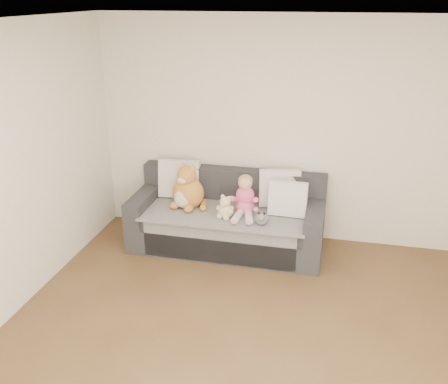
# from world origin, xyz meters

# --- Properties ---
(room_shell) EXTENTS (5.00, 5.00, 5.00)m
(room_shell) POSITION_xyz_m (0.00, 0.42, 1.30)
(room_shell) COLOR brown
(room_shell) RESTS_ON ground
(sofa) EXTENTS (2.20, 0.94, 0.85)m
(sofa) POSITION_xyz_m (-0.61, 2.06, 0.31)
(sofa) COLOR #29292E
(sofa) RESTS_ON ground
(cushion_left) EXTENTS (0.51, 0.27, 0.47)m
(cushion_left) POSITION_xyz_m (-1.26, 2.30, 0.70)
(cushion_left) COLOR silver
(cushion_left) RESTS_ON sofa
(cushion_right_back) EXTENTS (0.50, 0.30, 0.45)m
(cushion_right_back) POSITION_xyz_m (-0.05, 2.28, 0.69)
(cushion_right_back) COLOR silver
(cushion_right_back) RESTS_ON sofa
(cushion_right_front) EXTENTS (0.43, 0.20, 0.40)m
(cushion_right_front) POSITION_xyz_m (0.08, 2.04, 0.67)
(cushion_right_front) COLOR silver
(cushion_right_front) RESTS_ON sofa
(toddler) EXTENTS (0.33, 0.47, 0.46)m
(toddler) POSITION_xyz_m (-0.39, 1.95, 0.67)
(toddler) COLOR #E6518D
(toddler) RESTS_ON sofa
(plush_cat) EXTENTS (0.43, 0.39, 0.56)m
(plush_cat) POSITION_xyz_m (-1.07, 2.00, 0.68)
(plush_cat) COLOR #C2862B
(plush_cat) RESTS_ON sofa
(teddy_bear) EXTENTS (0.20, 0.17, 0.27)m
(teddy_bear) POSITION_xyz_m (-0.58, 1.79, 0.58)
(teddy_bear) COLOR beige
(teddy_bear) RESTS_ON sofa
(plush_cow) EXTENTS (0.14, 0.21, 0.17)m
(plush_cow) POSITION_xyz_m (-0.16, 1.72, 0.54)
(plush_cow) COLOR white
(plush_cow) RESTS_ON sofa
(sippy_cup) EXTENTS (0.10, 0.08, 0.11)m
(sippy_cup) POSITION_xyz_m (-0.54, 1.83, 0.53)
(sippy_cup) COLOR #76338C
(sippy_cup) RESTS_ON sofa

